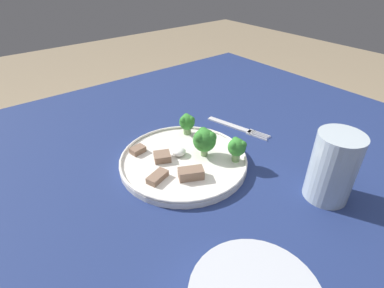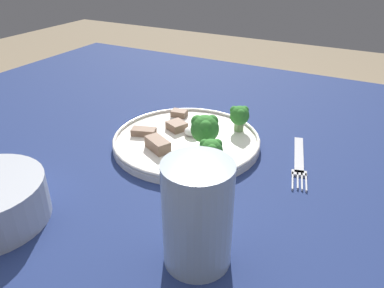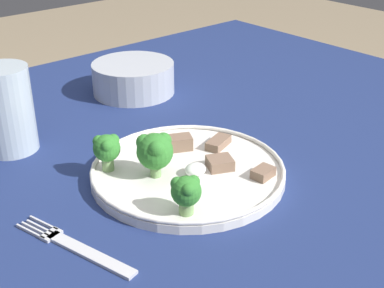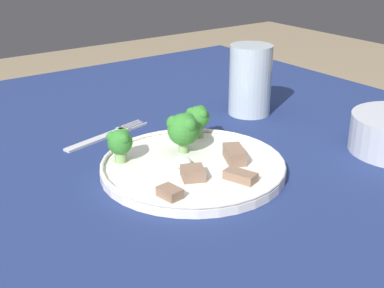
{
  "view_description": "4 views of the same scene",
  "coord_description": "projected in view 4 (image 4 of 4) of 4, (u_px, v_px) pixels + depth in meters",
  "views": [
    {
      "loc": [
        0.29,
        0.39,
        1.12
      ],
      "look_at": [
        -0.04,
        -0.03,
        0.78
      ],
      "focal_mm": 28.0,
      "sensor_mm": 36.0,
      "label": 1
    },
    {
      "loc": [
        -0.3,
        0.5,
        1.07
      ],
      "look_at": [
        -0.04,
        0.0,
        0.76
      ],
      "focal_mm": 35.0,
      "sensor_mm": 36.0,
      "label": 2
    },
    {
      "loc": [
        -0.43,
        -0.5,
        1.11
      ],
      "look_at": [
        -0.01,
        -0.03,
        0.79
      ],
      "focal_mm": 50.0,
      "sensor_mm": 36.0,
      "label": 3
    },
    {
      "loc": [
        0.55,
        -0.43,
        1.07
      ],
      "look_at": [
        0.01,
        -0.04,
        0.79
      ],
      "focal_mm": 50.0,
      "sensor_mm": 36.0,
      "label": 4
    }
  ],
  "objects": [
    {
      "name": "drinking_glass",
      "position": [
        250.0,
        84.0,
        0.99
      ],
      "size": [
        0.08,
        0.08,
        0.13
      ],
      "color": "#B2C1CC",
      "rests_on": "table"
    },
    {
      "name": "broccoli_floret_center_left",
      "position": [
        183.0,
        128.0,
        0.79
      ],
      "size": [
        0.05,
        0.05,
        0.06
      ],
      "color": "#7FA866",
      "rests_on": "dinner_plate"
    },
    {
      "name": "sauce_dollop",
      "position": [
        182.0,
        162.0,
        0.76
      ],
      "size": [
        0.03,
        0.03,
        0.02
      ],
      "color": "white",
      "rests_on": "dinner_plate"
    },
    {
      "name": "meat_slice_front_slice",
      "position": [
        235.0,
        154.0,
        0.78
      ],
      "size": [
        0.05,
        0.04,
        0.02
      ],
      "color": "#846651",
      "rests_on": "dinner_plate"
    },
    {
      "name": "broccoli_floret_back_left",
      "position": [
        120.0,
        142.0,
        0.77
      ],
      "size": [
        0.04,
        0.04,
        0.05
      ],
      "color": "#7FA866",
      "rests_on": "dinner_plate"
    },
    {
      "name": "table",
      "position": [
        209.0,
        222.0,
        0.81
      ],
      "size": [
        1.32,
        1.1,
        0.74
      ],
      "color": "navy",
      "rests_on": "ground_plane"
    },
    {
      "name": "broccoli_floret_near_rim_left",
      "position": [
        198.0,
        117.0,
        0.86
      ],
      "size": [
        0.04,
        0.04,
        0.05
      ],
      "color": "#7FA866",
      "rests_on": "dinner_plate"
    },
    {
      "name": "fork",
      "position": [
        107.0,
        136.0,
        0.9
      ],
      "size": [
        0.06,
        0.17,
        0.0
      ],
      "color": "silver",
      "rests_on": "table"
    },
    {
      "name": "meat_slice_rear_slice",
      "position": [
        170.0,
        193.0,
        0.67
      ],
      "size": [
        0.03,
        0.03,
        0.01
      ],
      "color": "#846651",
      "rests_on": "dinner_plate"
    },
    {
      "name": "dinner_plate",
      "position": [
        193.0,
        166.0,
        0.77
      ],
      "size": [
        0.27,
        0.27,
        0.02
      ],
      "color": "white",
      "rests_on": "table"
    },
    {
      "name": "meat_slice_middle_slice",
      "position": [
        193.0,
        173.0,
        0.72
      ],
      "size": [
        0.04,
        0.04,
        0.02
      ],
      "color": "#846651",
      "rests_on": "dinner_plate"
    },
    {
      "name": "meat_slice_edge_slice",
      "position": [
        240.0,
        176.0,
        0.72
      ],
      "size": [
        0.05,
        0.03,
        0.01
      ],
      "color": "#846651",
      "rests_on": "dinner_plate"
    }
  ]
}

